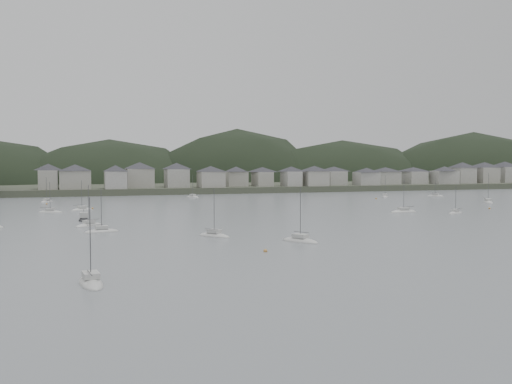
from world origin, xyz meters
name	(u,v)px	position (x,y,z in m)	size (l,w,h in m)	color
ground	(379,244)	(0.00, 0.00, 0.00)	(900.00, 900.00, 0.00)	slate
far_shore_land	(157,182)	(0.00, 295.00, 1.50)	(900.00, 250.00, 3.00)	#383D2D
forested_ridge	(170,204)	(4.83, 269.40, -11.28)	(851.55, 103.94, 102.57)	black
waterfront_town	(284,175)	(50.59, 183.34, 8.66)	(451.48, 28.46, 12.92)	#98968B
sailboat_lead	(50,212)	(-61.11, 88.65, 0.18)	(7.61, 4.04, 9.96)	beige
moored_fleet	(266,217)	(-3.99, 54.11, 0.18)	(245.48, 176.78, 12.66)	beige
motor_launch_far	(84,220)	(-51.87, 61.41, 0.30)	(2.80, 7.39, 3.76)	black
mooring_buoys	(255,215)	(-5.29, 59.96, 0.15)	(162.56, 128.60, 0.70)	#C08840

